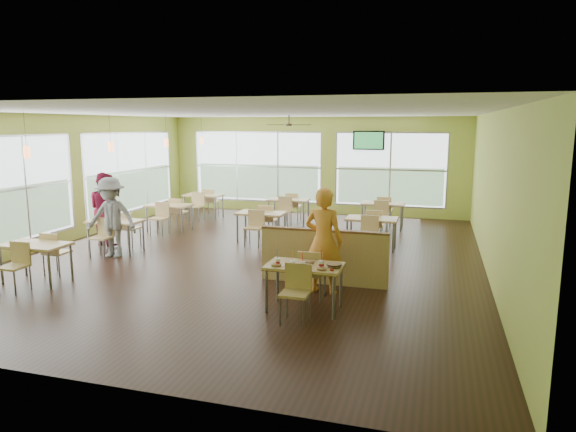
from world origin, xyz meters
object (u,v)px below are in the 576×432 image
object	(u,v)px
main_table	(304,272)
food_basket	(334,265)
man_plaid	(324,241)
half_wall_divider	(324,256)

from	to	relation	value
main_table	food_basket	distance (m)	0.50
man_plaid	food_basket	xyz separation A→B (m)	(0.38, -0.95, -0.16)
man_plaid	half_wall_divider	bearing A→B (deg)	-71.54
main_table	half_wall_divider	world-z (taller)	half_wall_divider
half_wall_divider	main_table	bearing A→B (deg)	-90.00
food_basket	man_plaid	bearing A→B (deg)	111.85
main_table	man_plaid	size ratio (longest dim) A/B	0.81
main_table	food_basket	size ratio (longest dim) A/B	6.10
main_table	food_basket	bearing A→B (deg)	-0.18
half_wall_divider	man_plaid	world-z (taller)	man_plaid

